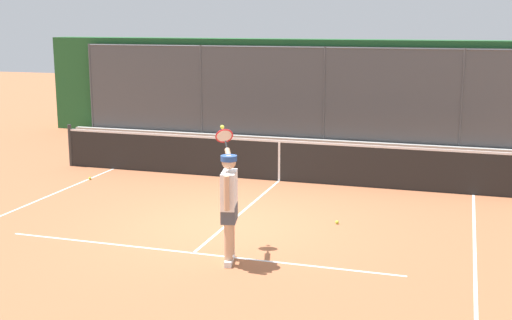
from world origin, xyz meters
The scene contains 7 objects.
ground_plane centered at (0.00, 0.00, 0.00)m, with size 60.00×60.00×0.00m, color #A8603D.
court_line_markings centered at (0.00, 1.89, 0.00)m, with size 8.69×9.46×0.01m.
fence_backdrop centered at (0.00, -9.31, 1.53)m, with size 18.74×1.37×3.10m.
tennis_net centered at (0.00, -3.66, 0.49)m, with size 11.16×0.09×1.07m.
tennis_player centered at (-0.68, 1.72, 0.99)m, with size 0.69×1.32×1.98m.
tennis_ball_by_sideline centered at (-1.91, -0.72, 0.03)m, with size 0.07×0.07×0.07m, color #C1D138.
tennis_ball_near_baseline centered at (4.27, -2.45, 0.03)m, with size 0.07×0.07×0.07m, color #C1D138.
Camera 1 is at (-4.01, 11.01, 3.67)m, focal length 47.15 mm.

